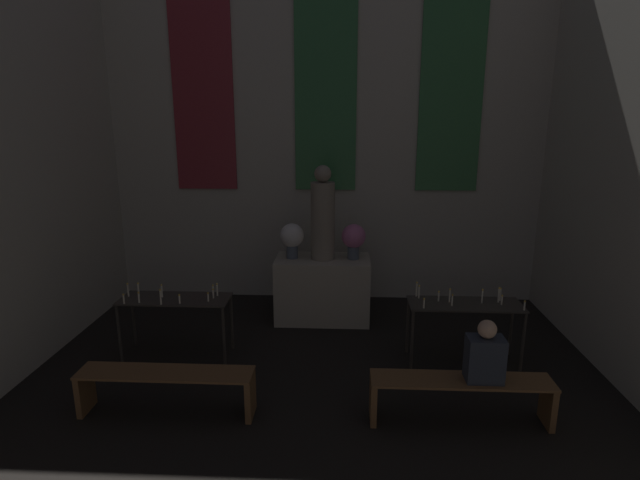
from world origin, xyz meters
TOP-DOWN VIEW (x-y plane):
  - wall_back at (0.00, 11.95)m, footprint 7.15×0.16m
  - altar at (0.00, 10.93)m, footprint 1.40×0.74m
  - statue at (0.00, 10.93)m, footprint 0.35×0.35m
  - flower_vase_left at (-0.46, 10.93)m, footprint 0.35×0.35m
  - flower_vase_right at (0.46, 10.93)m, footprint 0.35×0.35m
  - candle_rack_left at (-1.82, 9.64)m, footprint 1.38×0.50m
  - candle_rack_right at (1.82, 9.65)m, footprint 1.38×0.50m
  - pew_back_left at (-1.50, 8.35)m, footprint 1.81×0.36m
  - pew_back_right at (1.50, 8.35)m, footprint 1.81×0.36m
  - person_seated at (1.71, 8.35)m, footprint 0.36×0.24m

SIDE VIEW (x-z plane):
  - pew_back_left at x=-1.50m, z-range 0.10..0.58m
  - pew_back_right at x=1.50m, z-range 0.10..0.58m
  - altar at x=0.00m, z-range 0.00..0.96m
  - candle_rack_left at x=-1.82m, z-range 0.20..1.19m
  - candle_rack_right at x=1.82m, z-range 0.20..1.19m
  - person_seated at x=1.71m, z-range 0.43..1.07m
  - flower_vase_left at x=-0.46m, z-range 1.02..1.54m
  - flower_vase_right at x=0.46m, z-range 1.02..1.54m
  - statue at x=0.00m, z-range 0.91..2.29m
  - wall_back at x=0.00m, z-range 0.03..5.83m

